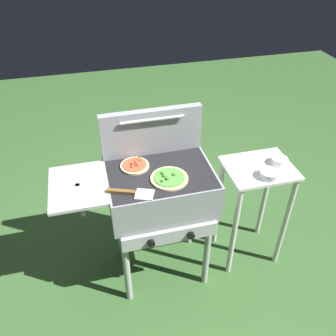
{
  "coord_description": "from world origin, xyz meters",
  "views": [
    {
      "loc": [
        -0.36,
        -1.6,
        2.17
      ],
      "look_at": [
        0.05,
        0.0,
        0.92
      ],
      "focal_mm": 37.31,
      "sensor_mm": 36.0,
      "label": 1
    }
  ],
  "objects_px": {
    "grill": "(158,191)",
    "pizza_veggie": "(169,178)",
    "pizza_pepperoni": "(135,165)",
    "prep_table": "(254,195)",
    "topping_bowl_far": "(269,174)",
    "topping_bowl_near": "(279,161)",
    "spatula": "(131,193)"
  },
  "relations": [
    {
      "from": "grill",
      "to": "pizza_veggie",
      "type": "distance_m",
      "value": 0.18
    },
    {
      "from": "pizza_pepperoni",
      "to": "grill",
      "type": "bearing_deg",
      "value": -38.64
    },
    {
      "from": "prep_table",
      "to": "topping_bowl_far",
      "type": "distance_m",
      "value": 0.28
    },
    {
      "from": "topping_bowl_far",
      "to": "pizza_veggie",
      "type": "bearing_deg",
      "value": 177.3
    },
    {
      "from": "topping_bowl_near",
      "to": "topping_bowl_far",
      "type": "relative_size",
      "value": 0.9
    },
    {
      "from": "topping_bowl_near",
      "to": "topping_bowl_far",
      "type": "bearing_deg",
      "value": -139.62
    },
    {
      "from": "spatula",
      "to": "prep_table",
      "type": "distance_m",
      "value": 0.93
    },
    {
      "from": "grill",
      "to": "spatula",
      "type": "relative_size",
      "value": 3.65
    },
    {
      "from": "pizza_pepperoni",
      "to": "topping_bowl_far",
      "type": "distance_m",
      "value": 0.83
    },
    {
      "from": "pizza_veggie",
      "to": "pizza_pepperoni",
      "type": "relative_size",
      "value": 1.25
    },
    {
      "from": "spatula",
      "to": "topping_bowl_near",
      "type": "relative_size",
      "value": 2.48
    },
    {
      "from": "prep_table",
      "to": "grill",
      "type": "bearing_deg",
      "value": -179.63
    },
    {
      "from": "pizza_veggie",
      "to": "pizza_pepperoni",
      "type": "bearing_deg",
      "value": 134.74
    },
    {
      "from": "pizza_pepperoni",
      "to": "topping_bowl_far",
      "type": "xyz_separation_m",
      "value": [
        0.8,
        -0.2,
        -0.07
      ]
    },
    {
      "from": "pizza_veggie",
      "to": "pizza_pepperoni",
      "type": "distance_m",
      "value": 0.24
    },
    {
      "from": "topping_bowl_far",
      "to": "spatula",
      "type": "bearing_deg",
      "value": -177.22
    },
    {
      "from": "topping_bowl_far",
      "to": "topping_bowl_near",
      "type": "bearing_deg",
      "value": 40.38
    },
    {
      "from": "pizza_pepperoni",
      "to": "topping_bowl_far",
      "type": "bearing_deg",
      "value": -14.1
    },
    {
      "from": "spatula",
      "to": "topping_bowl_far",
      "type": "bearing_deg",
      "value": 2.78
    },
    {
      "from": "grill",
      "to": "spatula",
      "type": "height_order",
      "value": "spatula"
    },
    {
      "from": "grill",
      "to": "pizza_veggie",
      "type": "bearing_deg",
      "value": -56.35
    },
    {
      "from": "spatula",
      "to": "prep_table",
      "type": "bearing_deg",
      "value": 10.05
    },
    {
      "from": "spatula",
      "to": "topping_bowl_far",
      "type": "xyz_separation_m",
      "value": [
        0.86,
        0.04,
        -0.07
      ]
    },
    {
      "from": "prep_table",
      "to": "pizza_pepperoni",
      "type": "bearing_deg",
      "value": 173.49
    },
    {
      "from": "pizza_pepperoni",
      "to": "topping_bowl_near",
      "type": "distance_m",
      "value": 0.94
    },
    {
      "from": "pizza_pepperoni",
      "to": "topping_bowl_near",
      "type": "bearing_deg",
      "value": -5.54
    },
    {
      "from": "prep_table",
      "to": "topping_bowl_near",
      "type": "distance_m",
      "value": 0.29
    },
    {
      "from": "pizza_veggie",
      "to": "topping_bowl_far",
      "type": "relative_size",
      "value": 1.85
    },
    {
      "from": "topping_bowl_near",
      "to": "pizza_pepperoni",
      "type": "bearing_deg",
      "value": 174.46
    },
    {
      "from": "grill",
      "to": "pizza_veggie",
      "type": "height_order",
      "value": "pizza_veggie"
    },
    {
      "from": "topping_bowl_near",
      "to": "topping_bowl_far",
      "type": "distance_m",
      "value": 0.17
    },
    {
      "from": "pizza_pepperoni",
      "to": "topping_bowl_near",
      "type": "relative_size",
      "value": 1.65
    }
  ]
}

